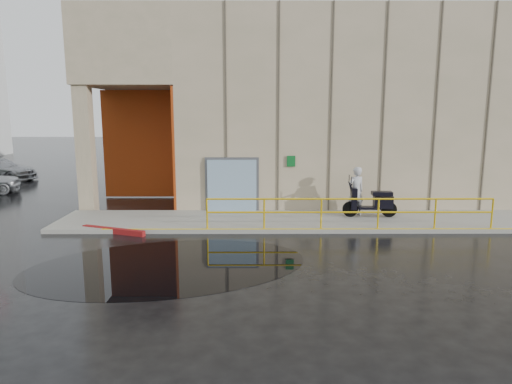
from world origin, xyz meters
TOP-DOWN VIEW (x-y plane):
  - ground at (0.00, 0.00)m, footprint 120.00×120.00m
  - sidewalk at (4.00, 4.50)m, footprint 20.00×3.00m
  - building at (5.10, 10.98)m, footprint 20.00×10.17m
  - guardrail at (4.25, 3.15)m, footprint 9.56×0.06m
  - person at (4.85, 5.03)m, footprint 0.79×0.67m
  - scooter at (5.36, 4.82)m, footprint 2.01×0.71m
  - red_curb at (-3.63, 3.10)m, footprint 2.31×1.02m
  - puddle at (-1.20, -0.12)m, footprint 8.29×6.25m

SIDE VIEW (x-z plane):
  - ground at x=0.00m, z-range 0.00..0.00m
  - puddle at x=-1.20m, z-range 0.00..0.01m
  - sidewalk at x=4.00m, z-range 0.00..0.15m
  - red_curb at x=-3.63m, z-range 0.00..0.18m
  - guardrail at x=4.25m, z-range 0.16..1.19m
  - scooter at x=5.36m, z-range 0.26..1.80m
  - person at x=4.85m, z-range 0.15..1.99m
  - building at x=5.10m, z-range 0.21..8.21m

